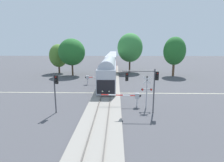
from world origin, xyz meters
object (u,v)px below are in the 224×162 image
(pine_left_background, at_px, (58,56))
(crossing_gate_far, at_px, (91,78))
(crossing_gate_near, at_px, (133,96))
(commuter_train, at_px, (112,62))
(traffic_signal_near_right, at_px, (145,80))
(elm_centre_background, at_px, (130,48))
(crossing_signal_mast, at_px, (147,89))
(maple_right_background, at_px, (174,51))
(traffic_signal_near_left, at_px, (56,86))
(oak_behind_train, at_px, (72,52))

(pine_left_background, bearing_deg, crossing_gate_far, -53.31)
(crossing_gate_near, bearing_deg, commuter_train, 96.21)
(crossing_gate_near, bearing_deg, traffic_signal_near_right, -62.86)
(elm_centre_background, bearing_deg, crossing_signal_mast, -90.27)
(crossing_gate_near, xyz_separation_m, elm_centre_background, (1.76, 31.14, 5.80))
(commuter_train, height_order, maple_right_background, maple_right_background)
(commuter_train, distance_m, crossing_gate_far, 21.81)
(crossing_gate_near, distance_m, traffic_signal_near_left, 9.70)
(commuter_train, bearing_deg, crossing_gate_near, -83.79)
(traffic_signal_near_right, distance_m, oak_behind_train, 30.65)
(oak_behind_train, bearing_deg, crossing_gate_far, -59.89)
(maple_right_background, bearing_deg, commuter_train, 147.99)
(commuter_train, bearing_deg, elm_centre_background, -33.49)
(commuter_train, xyz_separation_m, crossing_gate_near, (3.79, -34.81, -1.33))
(elm_centre_background, height_order, maple_right_background, elm_centre_background)
(commuter_train, xyz_separation_m, elm_centre_background, (5.54, -3.67, 4.47))
(commuter_train, distance_m, elm_centre_background, 8.01)
(crossing_gate_far, relative_size, oak_behind_train, 0.61)
(traffic_signal_near_left, xyz_separation_m, traffic_signal_near_right, (10.32, 0.30, 0.70))
(oak_behind_train, bearing_deg, commuter_train, 45.77)
(crossing_gate_far, bearing_deg, elm_centre_background, 62.70)
(maple_right_background, bearing_deg, traffic_signal_near_left, -129.07)
(crossing_gate_far, height_order, traffic_signal_near_right, traffic_signal_near_right)
(maple_right_background, bearing_deg, crossing_gate_far, -151.03)
(crossing_gate_far, distance_m, elm_centre_background, 20.85)
(commuter_train, distance_m, pine_left_background, 16.38)
(crossing_gate_far, distance_m, oak_behind_train, 13.69)
(crossing_signal_mast, xyz_separation_m, traffic_signal_near_left, (-10.80, -1.87, 0.67))
(commuter_train, relative_size, traffic_signal_near_right, 12.62)
(crossing_gate_near, bearing_deg, crossing_gate_far, 119.11)
(traffic_signal_near_right, relative_size, oak_behind_train, 0.54)
(pine_left_background, bearing_deg, commuter_train, 22.70)
(crossing_gate_far, bearing_deg, crossing_signal_mast, -57.10)
(traffic_signal_near_left, height_order, traffic_signal_near_right, traffic_signal_near_right)
(traffic_signal_near_right, distance_m, elm_centre_background, 33.50)
(elm_centre_background, distance_m, maple_right_background, 12.84)
(pine_left_background, distance_m, oak_behind_train, 6.48)
(crossing_gate_far, distance_m, maple_right_background, 23.57)
(crossing_signal_mast, height_order, maple_right_background, maple_right_background)
(crossing_signal_mast, height_order, crossing_gate_far, crossing_signal_mast)
(crossing_gate_far, xyz_separation_m, pine_left_background, (-11.33, 15.20, 3.57))
(commuter_train, xyz_separation_m, pine_left_background, (-14.97, -6.26, 2.25))
(commuter_train, relative_size, crossing_gate_near, 12.64)
(elm_centre_background, xyz_separation_m, pine_left_background, (-20.51, -2.59, -2.22))
(crossing_gate_near, bearing_deg, pine_left_background, 123.31)
(oak_behind_train, bearing_deg, traffic_signal_near_right, -60.63)
(crossing_signal_mast, relative_size, traffic_signal_near_right, 0.80)
(traffic_signal_near_left, distance_m, elm_centre_background, 35.59)
(crossing_gate_near, distance_m, elm_centre_background, 31.72)
(crossing_gate_near, distance_m, traffic_signal_near_right, 3.53)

